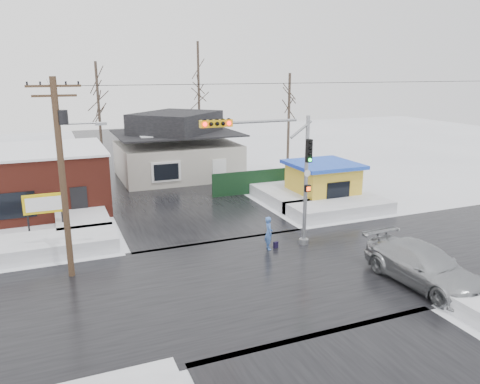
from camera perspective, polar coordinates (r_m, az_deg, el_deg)
name	(u,v)px	position (r m, az deg, el deg)	size (l,w,h in m)	color
ground	(260,278)	(21.86, 2.48, -10.39)	(120.00, 120.00, 0.00)	white
road_ns	(260,277)	(21.85, 2.48, -10.37)	(10.00, 120.00, 0.02)	black
road_ew	(260,277)	(21.85, 2.48, -10.37)	(120.00, 10.00, 0.02)	black
snowbank_nw	(47,245)	(26.48, -22.44, -6.03)	(7.00, 3.00, 0.80)	white
snowbank_ne	(340,208)	(31.66, 12.04, -1.91)	(7.00, 3.00, 0.80)	white
snowbank_nside_w	(80,214)	(31.26, -18.87, -2.60)	(3.00, 8.00, 0.80)	white
snowbank_nside_e	(278,193)	(34.81, 4.70, -0.13)	(3.00, 8.00, 0.80)	white
traffic_signal	(280,165)	(24.01, 4.92, 3.29)	(6.05, 0.68, 7.00)	gray
utility_pole	(63,168)	(21.85, -20.75, 2.79)	(3.15, 0.44, 9.00)	#382619
brick_building	(11,181)	(34.79, -26.13, 1.24)	(12.20, 8.20, 4.12)	maroon
marquee_sign	(44,205)	(28.41, -22.79, -1.46)	(2.20, 0.21, 2.55)	black
house	(177,148)	(41.80, -7.69, 5.39)	(10.40, 8.40, 5.76)	beige
kiosk	(322,182)	(34.07, 10.02, 1.22)	(4.60, 4.60, 2.88)	gold
fence	(261,181)	(36.21, 2.58, 1.31)	(8.00, 0.12, 1.80)	black
tree_far_left	(97,85)	(44.18, -17.03, 12.35)	(3.00, 3.00, 10.00)	#332821
tree_far_mid	(198,67)	(48.14, -5.12, 14.95)	(3.00, 3.00, 12.00)	#332821
tree_far_right	(289,94)	(43.12, 6.04, 11.79)	(3.00, 3.00, 9.00)	#332821
pedestrian	(269,233)	(24.82, 3.52, -5.04)	(0.65, 0.43, 1.79)	#436DBD
car	(423,266)	(22.42, 21.44, -8.39)	(2.41, 5.92, 1.72)	#9EA1A4
shopping_bag	(276,245)	(25.20, 4.38, -6.49)	(0.28, 0.12, 0.35)	black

